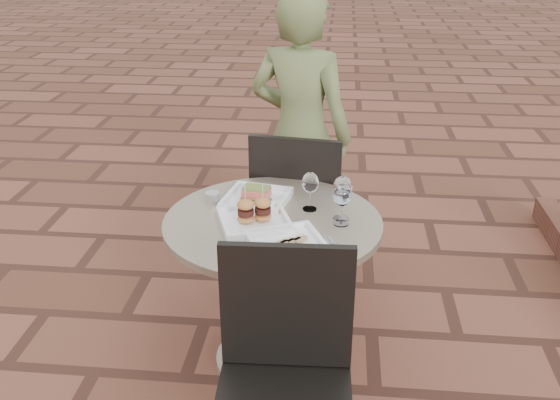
# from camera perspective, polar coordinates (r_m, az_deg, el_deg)

# --- Properties ---
(ground) EXTENTS (60.00, 60.00, 0.00)m
(ground) POSITION_cam_1_polar(r_m,az_deg,el_deg) (2.84, -0.10, -16.51)
(ground) COLOR brown
(ground) RESTS_ON ground
(cafe_table) EXTENTS (0.90, 0.90, 0.73)m
(cafe_table) POSITION_cam_1_polar(r_m,az_deg,el_deg) (2.68, -0.64, -6.51)
(cafe_table) COLOR gray
(cafe_table) RESTS_ON ground
(chair_far) EXTENTS (0.49, 0.49, 0.93)m
(chair_far) POSITION_cam_1_polar(r_m,az_deg,el_deg) (3.12, 1.70, -0.31)
(chair_far) COLOR black
(chair_far) RESTS_ON ground
(chair_near) EXTENTS (0.46, 0.46, 0.93)m
(chair_near) POSITION_cam_1_polar(r_m,az_deg,el_deg) (2.08, 0.43, -14.76)
(chair_near) COLOR black
(chair_near) RESTS_ON ground
(diner) EXTENTS (0.66, 0.53, 1.57)m
(diner) POSITION_cam_1_polar(r_m,az_deg,el_deg) (3.37, 1.88, 5.91)
(diner) COLOR #5C6739
(diner) RESTS_ON ground
(plate_salmon) EXTENTS (0.31, 0.31, 0.07)m
(plate_salmon) POSITION_cam_1_polar(r_m,az_deg,el_deg) (2.70, -2.16, 0.20)
(plate_salmon) COLOR white
(plate_salmon) RESTS_ON cafe_table
(plate_sliders) EXTENTS (0.35, 0.35, 0.18)m
(plate_sliders) POSITION_cam_1_polar(r_m,az_deg,el_deg) (2.51, -2.35, -1.55)
(plate_sliders) COLOR white
(plate_sliders) RESTS_ON cafe_table
(plate_tuna) EXTENTS (0.35, 0.35, 0.03)m
(plate_tuna) POSITION_cam_1_polar(r_m,az_deg,el_deg) (2.34, 0.65, -4.05)
(plate_tuna) COLOR white
(plate_tuna) RESTS_ON cafe_table
(wine_glass_right) EXTENTS (0.07, 0.07, 0.17)m
(wine_glass_right) POSITION_cam_1_polar(r_m,az_deg,el_deg) (2.48, 5.71, 0.36)
(wine_glass_right) COLOR white
(wine_glass_right) RESTS_ON cafe_table
(wine_glass_mid) EXTENTS (0.07, 0.07, 0.17)m
(wine_glass_mid) POSITION_cam_1_polar(r_m,az_deg,el_deg) (2.60, 2.78, 1.52)
(wine_glass_mid) COLOR white
(wine_glass_mid) RESTS_ON cafe_table
(wine_glass_far) EXTENTS (0.08, 0.08, 0.19)m
(wine_glass_far) POSITION_cam_1_polar(r_m,az_deg,el_deg) (2.52, 5.72, 0.99)
(wine_glass_far) COLOR white
(wine_glass_far) RESTS_ON cafe_table
(steel_ramekin) EXTENTS (0.07, 0.07, 0.05)m
(steel_ramekin) POSITION_cam_1_polar(r_m,az_deg,el_deg) (2.71, -6.21, 0.24)
(steel_ramekin) COLOR silver
(steel_ramekin) RESTS_ON cafe_table
(cutlery_set) EXTENTS (0.14, 0.21, 0.00)m
(cutlery_set) POSITION_cam_1_polar(r_m,az_deg,el_deg) (2.36, 4.55, -4.21)
(cutlery_set) COLOR silver
(cutlery_set) RESTS_ON cafe_table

